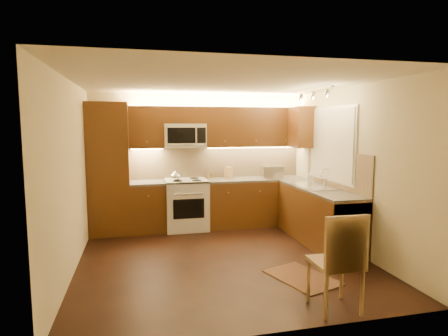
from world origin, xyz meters
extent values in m
cube|color=black|center=(0.00, 0.00, 0.00)|extent=(4.00, 4.00, 0.01)
cube|color=beige|center=(0.00, 0.00, 2.50)|extent=(4.00, 4.00, 0.01)
cube|color=beige|center=(0.00, 2.00, 1.25)|extent=(4.00, 0.01, 2.50)
cube|color=beige|center=(0.00, -2.00, 1.25)|extent=(4.00, 0.01, 2.50)
cube|color=beige|center=(-2.00, 0.00, 1.25)|extent=(0.01, 4.00, 2.50)
cube|color=beige|center=(2.00, 0.00, 1.25)|extent=(0.01, 4.00, 2.50)
cube|color=#492A0F|center=(-1.65, 1.70, 1.15)|extent=(0.70, 0.60, 2.30)
cube|color=#492A0F|center=(-0.99, 1.70, 0.43)|extent=(0.62, 0.60, 0.86)
cube|color=#3D3937|center=(-0.99, 1.70, 0.88)|extent=(0.62, 0.60, 0.04)
cube|color=#492A0F|center=(1.04, 1.70, 0.43)|extent=(1.92, 0.60, 0.86)
cube|color=#3D3937|center=(1.04, 1.70, 0.88)|extent=(1.92, 0.60, 0.04)
cube|color=#492A0F|center=(1.70, 0.40, 0.43)|extent=(0.60, 2.00, 0.86)
cube|color=#3D3937|center=(1.70, 0.40, 0.88)|extent=(0.60, 2.00, 0.04)
cube|color=silver|center=(1.70, -0.30, 0.43)|extent=(0.58, 0.60, 0.84)
cube|color=tan|center=(0.35, 1.99, 1.20)|extent=(3.30, 0.02, 0.60)
cube|color=tan|center=(1.99, 0.40, 1.20)|extent=(0.02, 2.00, 0.60)
cube|color=#492A0F|center=(-0.99, 1.82, 1.88)|extent=(0.62, 0.35, 0.75)
cube|color=#492A0F|center=(1.04, 1.82, 1.88)|extent=(1.92, 0.35, 0.75)
cube|color=#492A0F|center=(-0.30, 1.82, 2.09)|extent=(0.76, 0.35, 0.31)
cube|color=#492A0F|center=(1.82, 1.40, 1.88)|extent=(0.35, 0.50, 0.75)
cube|color=silver|center=(1.99, 0.55, 1.60)|extent=(0.03, 1.44, 1.24)
cube|color=silver|center=(1.97, 0.55, 1.60)|extent=(0.02, 1.36, 1.16)
cube|color=silver|center=(1.55, 0.40, 2.46)|extent=(0.04, 1.20, 0.03)
cube|color=silver|center=(1.37, 1.69, 1.02)|extent=(0.43, 0.34, 0.24)
cube|color=#977044|center=(0.54, 1.83, 1.01)|extent=(0.15, 0.18, 0.22)
cylinder|color=silver|center=(0.14, 1.90, 0.95)|extent=(0.05, 0.05, 0.11)
cylinder|color=olive|center=(0.24, 1.94, 0.95)|extent=(0.05, 0.05, 0.10)
cylinder|color=silver|center=(0.19, 1.94, 0.95)|extent=(0.04, 0.04, 0.09)
cylinder|color=olive|center=(0.14, 1.85, 0.95)|extent=(0.05, 0.05, 0.10)
imported|color=silver|center=(1.81, 0.95, 1.01)|extent=(0.12, 0.12, 0.21)
cube|color=black|center=(0.82, -0.90, 0.01)|extent=(0.85, 1.03, 0.01)
camera|label=1|loc=(-1.16, -5.07, 1.91)|focal=30.00mm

